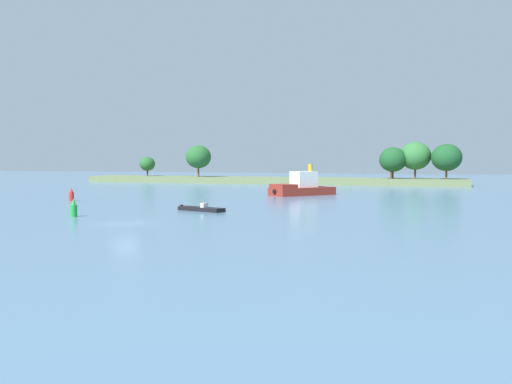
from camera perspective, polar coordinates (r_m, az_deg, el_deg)
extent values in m
plane|color=slate|center=(52.90, -12.96, -3.10)|extent=(400.00, 400.00, 0.00)
cube|color=#66754C|center=(140.06, 0.93, 1.18)|extent=(94.91, 10.79, 1.54)
cylinder|color=#513823|center=(153.87, -10.82, 1.88)|extent=(0.44, 0.44, 1.58)
ellipsoid|color=#235B28|center=(153.84, -10.83, 2.79)|extent=(4.10, 4.10, 3.69)
cylinder|color=#513823|center=(144.00, -5.79, 2.02)|extent=(0.44, 0.44, 2.49)
ellipsoid|color=#235B28|center=(143.97, -5.80, 3.53)|extent=(6.39, 6.39, 5.75)
cylinder|color=#513823|center=(132.24, 13.39, 1.82)|extent=(0.44, 0.44, 2.36)
ellipsoid|color=#2D6B33|center=(132.21, 13.40, 3.00)|extent=(3.90, 3.90, 3.51)
cylinder|color=#513823|center=(133.19, 13.53, 1.71)|extent=(0.44, 0.44, 1.86)
ellipsoid|color=#194C23|center=(133.15, 13.55, 3.18)|extent=(6.19, 6.19, 5.57)
cylinder|color=#513823|center=(134.61, 15.65, 1.81)|extent=(0.44, 0.44, 2.37)
ellipsoid|color=#2D6B33|center=(134.58, 15.67, 3.50)|extent=(6.99, 6.99, 6.29)
cylinder|color=#513823|center=(132.37, 18.52, 1.69)|extent=(0.44, 0.44, 2.14)
ellipsoid|color=#194C23|center=(132.33, 18.55, 3.30)|extent=(6.63, 6.63, 5.97)
cube|color=black|center=(64.53, -5.51, -1.71)|extent=(6.16, 3.35, 0.43)
cube|color=white|center=(64.19, -5.22, -1.32)|extent=(0.72, 0.88, 0.50)
cube|color=black|center=(66.71, -7.48, -1.51)|extent=(0.37, 0.39, 0.56)
cube|color=maroon|center=(93.55, 4.66, 0.08)|extent=(9.93, 11.28, 1.29)
cube|color=maroon|center=(91.15, 2.76, 0.60)|extent=(4.81, 4.69, 0.60)
cube|color=white|center=(93.65, 4.81, 1.27)|extent=(4.46, 4.69, 2.60)
cylinder|color=gold|center=(94.46, 5.46, 2.44)|extent=(0.70, 0.70, 1.20)
cylinder|color=black|center=(90.16, 1.86, 0.05)|extent=(0.74, 0.66, 0.70)
cylinder|color=red|center=(84.22, -18.00, -0.45)|extent=(0.70, 0.70, 1.20)
cone|color=red|center=(84.16, -18.01, 0.20)|extent=(0.49, 0.49, 0.70)
cylinder|color=green|center=(60.63, -17.80, -1.81)|extent=(0.70, 0.70, 1.20)
cone|color=green|center=(60.55, -17.82, -0.91)|extent=(0.49, 0.49, 0.70)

